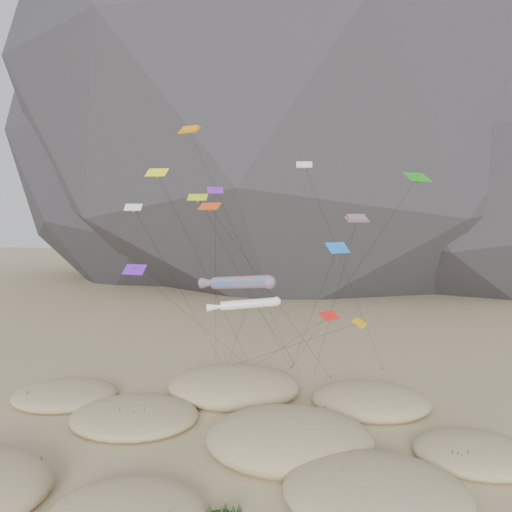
{
  "coord_description": "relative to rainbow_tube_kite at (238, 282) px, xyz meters",
  "views": [
    {
      "loc": [
        5.56,
        -37.53,
        19.73
      ],
      "look_at": [
        0.25,
        12.0,
        15.66
      ],
      "focal_mm": 35.0,
      "sensor_mm": 36.0,
      "label": 1
    }
  ],
  "objects": [
    {
      "name": "dunes",
      "position": [
        -0.68,
        -6.16,
        -12.47
      ],
      "size": [
        50.14,
        35.06,
        3.76
      ],
      "color": "#CCB789",
      "rests_on": "ground"
    },
    {
      "name": "white_tube_kite",
      "position": [
        0.88,
        -1.24,
        -1.94
      ],
      "size": [
        7.86,
        15.94,
        11.95
      ],
      "color": "white",
      "rests_on": "ground"
    },
    {
      "name": "ground",
      "position": [
        1.36,
        -10.46,
        -13.18
      ],
      "size": [
        500.0,
        500.0,
        0.0
      ],
      "primitive_type": "plane",
      "color": "#CCB789",
      "rests_on": "ground"
    },
    {
      "name": "multi_parafoil",
      "position": [
        11.52,
        2.1,
        6.02
      ],
      "size": [
        5.22,
        11.2,
        19.87
      ],
      "color": "#FF481A",
      "rests_on": "ground"
    },
    {
      "name": "dune_grass",
      "position": [
        -0.29,
        -6.81,
        -12.33
      ],
      "size": [
        41.64,
        26.51,
        1.51
      ],
      "color": "black",
      "rests_on": "ground"
    },
    {
      "name": "rainbow_tube_kite",
      "position": [
        0.0,
        0.0,
        0.0
      ],
      "size": [
        10.45,
        15.66,
        14.17
      ],
      "color": "orange",
      "rests_on": "ground"
    },
    {
      "name": "orange_parafoil",
      "position": [
        -5.4,
        3.74,
        14.94
      ],
      "size": [
        11.98,
        13.45,
        29.06
      ],
      "color": "orange",
      "rests_on": "ground"
    },
    {
      "name": "rock_headland",
      "position": [
        7.73,
        108.26,
        59.51
      ],
      "size": [
        226.37,
        148.64,
        177.5
      ],
      "color": "black",
      "rests_on": "ground"
    },
    {
      "name": "delta_kites",
      "position": [
        2.15,
        1.47,
        4.75
      ],
      "size": [
        30.92,
        19.85,
        25.63
      ],
      "color": "silver",
      "rests_on": "ground"
    },
    {
      "name": "kite_stakes",
      "position": [
        3.3,
        12.8,
        -13.03
      ],
      "size": [
        23.07,
        6.85,
        0.3
      ],
      "color": "#3F2D1E",
      "rests_on": "ground"
    }
  ]
}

